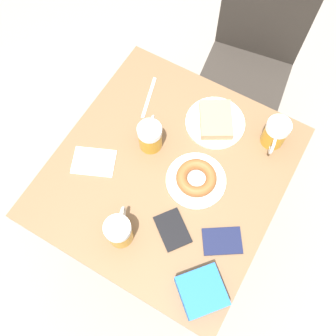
# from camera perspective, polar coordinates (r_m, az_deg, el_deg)

# --- Properties ---
(ground_plane) EXTENTS (8.00, 8.00, 0.00)m
(ground_plane) POSITION_cam_1_polar(r_m,az_deg,el_deg) (2.01, 0.00, -8.48)
(ground_plane) COLOR gray
(table) EXTENTS (0.78, 0.83, 0.73)m
(table) POSITION_cam_1_polar(r_m,az_deg,el_deg) (1.38, 0.00, -1.53)
(table) COLOR brown
(table) RESTS_ON ground_plane
(chair) EXTENTS (0.45, 0.45, 0.96)m
(chair) POSITION_cam_1_polar(r_m,az_deg,el_deg) (1.85, 12.92, 17.30)
(chair) COLOR #2D2823
(chair) RESTS_ON ground_plane
(plate_with_cake) EXTENTS (0.22, 0.22, 0.04)m
(plate_with_cake) POSITION_cam_1_polar(r_m,az_deg,el_deg) (1.39, 7.25, 7.11)
(plate_with_cake) COLOR white
(plate_with_cake) RESTS_ON table
(plate_with_donut) EXTENTS (0.21, 0.21, 0.05)m
(plate_with_donut) POSITION_cam_1_polar(r_m,az_deg,el_deg) (1.28, 4.32, -1.65)
(plate_with_donut) COLOR white
(plate_with_donut) RESTS_ON table
(beer_mug_left) EXTENTS (0.08, 0.12, 0.11)m
(beer_mug_left) POSITION_cam_1_polar(r_m,az_deg,el_deg) (1.31, -2.73, 4.89)
(beer_mug_left) COLOR #C68C23
(beer_mug_left) RESTS_ON table
(beer_mug_center) EXTENTS (0.08, 0.12, 0.11)m
(beer_mug_center) POSITION_cam_1_polar(r_m,az_deg,el_deg) (1.19, -7.44, -9.46)
(beer_mug_center) COLOR #C68C23
(beer_mug_center) RESTS_ON table
(beer_mug_right) EXTENTS (0.08, 0.12, 0.11)m
(beer_mug_right) POSITION_cam_1_polar(r_m,az_deg,el_deg) (1.36, 16.03, 5.08)
(beer_mug_right) COLOR #C68C23
(beer_mug_right) RESTS_ON table
(napkin_folded) EXTENTS (0.18, 0.15, 0.00)m
(napkin_folded) POSITION_cam_1_polar(r_m,az_deg,el_deg) (1.35, -11.24, 0.93)
(napkin_folded) COLOR white
(napkin_folded) RESTS_ON table
(fork) EXTENTS (0.06, 0.18, 0.00)m
(fork) POSITION_cam_1_polar(r_m,az_deg,el_deg) (1.45, -2.93, 10.69)
(fork) COLOR silver
(fork) RESTS_ON table
(passport_near_edge) EXTENTS (0.15, 0.15, 0.01)m
(passport_near_edge) POSITION_cam_1_polar(r_m,az_deg,el_deg) (1.24, 0.69, -9.35)
(passport_near_edge) COLOR black
(passport_near_edge) RESTS_ON table
(passport_far_edge) EXTENTS (0.15, 0.14, 0.01)m
(passport_far_edge) POSITION_cam_1_polar(r_m,az_deg,el_deg) (1.24, 8.25, -10.95)
(passport_far_edge) COLOR #141938
(passport_far_edge) RESTS_ON table
(blue_pouch) EXTENTS (0.18, 0.18, 0.06)m
(blue_pouch) POSITION_cam_1_polar(r_m,az_deg,el_deg) (1.19, 5.15, -18.27)
(blue_pouch) COLOR blue
(blue_pouch) RESTS_ON table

